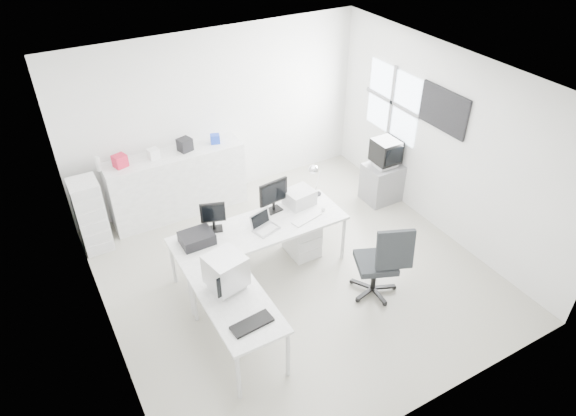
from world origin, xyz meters
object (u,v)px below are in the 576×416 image
drawer_pedestal (302,236)px  laser_printer (299,197)px  inkjet_printer (197,238)px  lcd_monitor_large (274,197)px  main_desk (260,249)px  crt_tv (386,153)px  side_desk (238,324)px  lcd_monitor_small (213,217)px  office_chair (376,259)px  tv_cabinet (382,182)px  filing_cabinet (91,215)px  laptop (266,223)px  sideboard (178,183)px  crt_monitor (226,272)px

drawer_pedestal → laser_printer: (0.05, 0.17, 0.56)m
inkjet_printer → lcd_monitor_large: 1.22m
main_desk → crt_tv: bearing=13.1°
side_desk → laser_printer: laser_printer is taller
lcd_monitor_small → inkjet_printer: bearing=-134.9°
lcd_monitor_large → office_chair: 1.64m
inkjet_printer → office_chair: (1.96, -1.24, -0.26)m
main_desk → tv_cabinet: main_desk is taller
inkjet_printer → tv_cabinet: (3.45, 0.50, -0.50)m
crt_tv → filing_cabinet: bearing=166.6°
laptop → main_desk: bearing=100.5°
office_chair → main_desk: bearing=157.0°
crt_tv → laser_printer: bearing=-168.2°
lcd_monitor_large → sideboard: (-0.85, 1.68, -0.44)m
tv_cabinet → filing_cabinet: filing_cabinet is taller
drawer_pedestal → laptop: 0.87m
crt_monitor → sideboard: (0.35, 2.78, -0.45)m
drawer_pedestal → lcd_monitor_large: 0.79m
side_desk → tv_cabinet: (3.45, 1.70, -0.05)m
inkjet_printer → filing_cabinet: (-1.05, 1.58, -0.26)m
lcd_monitor_large → drawer_pedestal: bearing=-37.6°
tv_cabinet → main_desk: bearing=-166.9°
laser_printer → sideboard: size_ratio=0.18×
main_desk → drawer_pedestal: 0.71m
drawer_pedestal → crt_monitor: bearing=-149.9°
inkjet_printer → crt_tv: (3.45, 0.50, 0.06)m
main_desk → crt_monitor: crt_monitor is taller
crt_tv → filing_cabinet: size_ratio=0.44×
crt_monitor → side_desk: bearing=-102.0°
sideboard → laser_printer: bearing=-53.9°
main_desk → crt_tv: (2.60, 0.60, 0.51)m
filing_cabinet → crt_monitor: bearing=-67.4°
laptop → crt_monitor: (-0.90, -0.75, 0.13)m
lcd_monitor_large → crt_monitor: size_ratio=0.98×
laser_printer → office_chair: bearing=-82.9°
side_desk → office_chair: office_chair is taller
crt_monitor → drawer_pedestal: bearing=18.1°
drawer_pedestal → crt_tv: size_ratio=1.20×
lcd_monitor_large → tv_cabinet: (2.25, 0.35, -0.65)m
laptop → office_chair: office_chair is taller
side_desk → lcd_monitor_small: 1.50m
laptop → crt_tv: 2.64m
office_chair → tv_cabinet: size_ratio=1.72×
side_desk → crt_monitor: size_ratio=2.93×
crt_monitor → office_chair: bearing=-20.3°
lcd_monitor_small → laser_printer: 1.30m
laptop → tv_cabinet: bearing=-0.6°
main_desk → side_desk: same height
lcd_monitor_small → crt_tv: size_ratio=0.83×
inkjet_printer → sideboard: 1.89m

